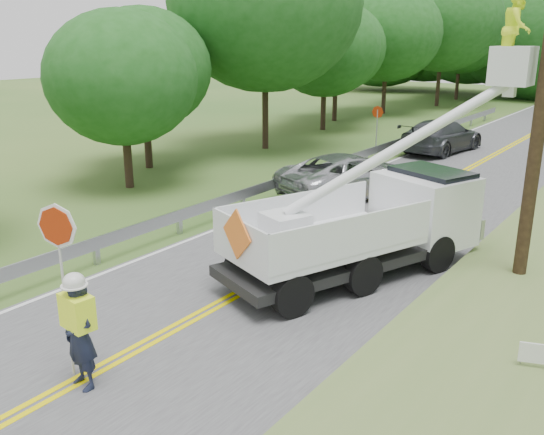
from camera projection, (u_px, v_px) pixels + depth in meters
The scene contains 10 objects.
ground at pixel (59, 392), 9.57m from camera, with size 140.00×140.00×0.00m, color #2C581F.
road at pixel (405, 203), 20.41m from camera, with size 7.20×96.00×0.03m.
guardrail at pixel (321, 169), 23.19m from camera, with size 0.18×48.00×0.77m.
treeline_left at pixel (359, 30), 37.42m from camera, with size 10.61×56.15×11.43m.
flagger at pixel (78, 327), 9.40m from camera, with size 1.17×0.53×3.07m.
bucket_truck at pixel (392, 211), 14.23m from camera, with size 5.32×7.01×6.58m.
suv_silver at pixel (350, 175), 21.13m from camera, with size 2.57×5.57×1.55m, color #AAACB0.
suv_darkgrey at pixel (442, 136), 29.31m from camera, with size 2.27×5.58×1.62m, color #3F4147.
stop_sign_permanent at pixel (377, 125), 26.57m from camera, with size 0.56×0.06×2.61m.
yard_sign at pixel (535, 355), 9.66m from camera, with size 0.49×0.21×0.74m.
Camera 1 is at (7.69, -4.67, 5.58)m, focal length 38.43 mm.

